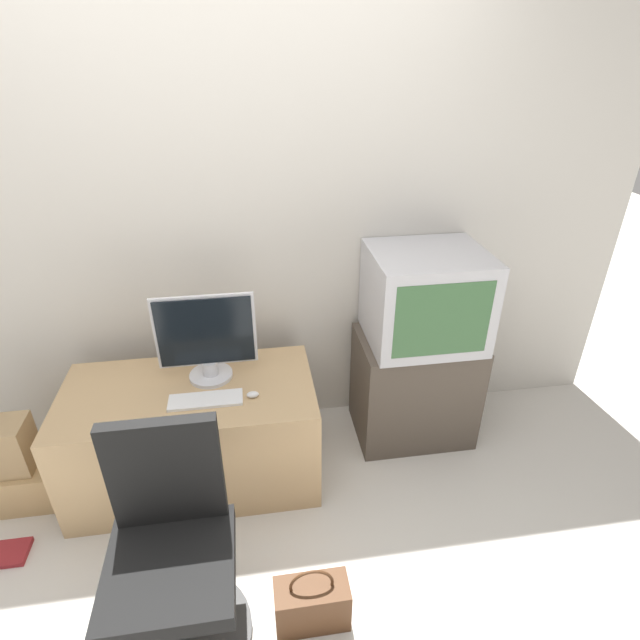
{
  "coord_description": "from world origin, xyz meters",
  "views": [
    {
      "loc": [
        0.1,
        -1.13,
        2.01
      ],
      "look_at": [
        0.42,
        0.99,
        0.81
      ],
      "focal_mm": 28.0,
      "sensor_mm": 36.0,
      "label": 1
    }
  ],
  "objects_px": {
    "main_monitor": "(206,339)",
    "handbag": "(312,603)",
    "mouse": "(253,395)",
    "crt_tv": "(425,297)",
    "book": "(8,554)",
    "cardboard_box_lower": "(25,482)",
    "office_chair": "(173,560)",
    "keyboard": "(206,400)"
  },
  "relations": [
    {
      "from": "mouse",
      "to": "book",
      "type": "height_order",
      "value": "mouse"
    },
    {
      "from": "main_monitor",
      "to": "crt_tv",
      "type": "bearing_deg",
      "value": 4.83
    },
    {
      "from": "mouse",
      "to": "cardboard_box_lower",
      "type": "bearing_deg",
      "value": 175.99
    },
    {
      "from": "keyboard",
      "to": "office_chair",
      "type": "xyz_separation_m",
      "value": [
        -0.1,
        -0.68,
        -0.18
      ]
    },
    {
      "from": "keyboard",
      "to": "cardboard_box_lower",
      "type": "xyz_separation_m",
      "value": [
        -0.94,
        0.08,
        -0.46
      ]
    },
    {
      "from": "mouse",
      "to": "cardboard_box_lower",
      "type": "height_order",
      "value": "mouse"
    },
    {
      "from": "main_monitor",
      "to": "mouse",
      "type": "bearing_deg",
      "value": -44.55
    },
    {
      "from": "main_monitor",
      "to": "handbag",
      "type": "xyz_separation_m",
      "value": [
        0.37,
        -0.94,
        -0.67
      ]
    },
    {
      "from": "keyboard",
      "to": "cardboard_box_lower",
      "type": "relative_size",
      "value": 1.04
    },
    {
      "from": "crt_tv",
      "to": "office_chair",
      "type": "height_order",
      "value": "crt_tv"
    },
    {
      "from": "book",
      "to": "main_monitor",
      "type": "bearing_deg",
      "value": 25.49
    },
    {
      "from": "main_monitor",
      "to": "keyboard",
      "type": "height_order",
      "value": "main_monitor"
    },
    {
      "from": "crt_tv",
      "to": "book",
      "type": "bearing_deg",
      "value": -165.17
    },
    {
      "from": "mouse",
      "to": "main_monitor",
      "type": "bearing_deg",
      "value": 135.45
    },
    {
      "from": "cardboard_box_lower",
      "to": "handbag",
      "type": "height_order",
      "value": "handbag"
    },
    {
      "from": "main_monitor",
      "to": "crt_tv",
      "type": "xyz_separation_m",
      "value": [
        1.11,
        0.09,
        0.09
      ]
    },
    {
      "from": "keyboard",
      "to": "book",
      "type": "height_order",
      "value": "keyboard"
    },
    {
      "from": "crt_tv",
      "to": "office_chair",
      "type": "distance_m",
      "value": 1.64
    },
    {
      "from": "crt_tv",
      "to": "office_chair",
      "type": "xyz_separation_m",
      "value": [
        -1.23,
        -0.96,
        -0.49
      ]
    },
    {
      "from": "crt_tv",
      "to": "handbag",
      "type": "xyz_separation_m",
      "value": [
        -0.74,
        -1.03,
        -0.76
      ]
    },
    {
      "from": "main_monitor",
      "to": "keyboard",
      "type": "xyz_separation_m",
      "value": [
        -0.02,
        -0.19,
        -0.21
      ]
    },
    {
      "from": "keyboard",
      "to": "handbag",
      "type": "distance_m",
      "value": 0.96
    },
    {
      "from": "mouse",
      "to": "crt_tv",
      "type": "distance_m",
      "value": 1.0
    },
    {
      "from": "keyboard",
      "to": "mouse",
      "type": "distance_m",
      "value": 0.22
    },
    {
      "from": "main_monitor",
      "to": "book",
      "type": "xyz_separation_m",
      "value": [
        -0.94,
        -0.45,
        -0.77
      ]
    },
    {
      "from": "main_monitor",
      "to": "office_chair",
      "type": "distance_m",
      "value": 0.97
    },
    {
      "from": "main_monitor",
      "to": "cardboard_box_lower",
      "type": "relative_size",
      "value": 1.46
    },
    {
      "from": "mouse",
      "to": "book",
      "type": "bearing_deg",
      "value": -167.49
    },
    {
      "from": "main_monitor",
      "to": "cardboard_box_lower",
      "type": "xyz_separation_m",
      "value": [
        -0.95,
        -0.11,
        -0.68
      ]
    },
    {
      "from": "mouse",
      "to": "office_chair",
      "type": "relative_size",
      "value": 0.06
    },
    {
      "from": "mouse",
      "to": "handbag",
      "type": "distance_m",
      "value": 0.89
    },
    {
      "from": "office_chair",
      "to": "handbag",
      "type": "bearing_deg",
      "value": -7.54
    },
    {
      "from": "mouse",
      "to": "cardboard_box_lower",
      "type": "xyz_separation_m",
      "value": [
        -1.15,
        0.08,
        -0.47
      ]
    },
    {
      "from": "office_chair",
      "to": "handbag",
      "type": "height_order",
      "value": "office_chair"
    },
    {
      "from": "mouse",
      "to": "crt_tv",
      "type": "height_order",
      "value": "crt_tv"
    },
    {
      "from": "book",
      "to": "crt_tv",
      "type": "bearing_deg",
      "value": 14.83
    },
    {
      "from": "office_chair",
      "to": "handbag",
      "type": "distance_m",
      "value": 0.57
    },
    {
      "from": "cardboard_box_lower",
      "to": "handbag",
      "type": "distance_m",
      "value": 1.56
    },
    {
      "from": "office_chair",
      "to": "cardboard_box_lower",
      "type": "xyz_separation_m",
      "value": [
        -0.83,
        0.76,
        -0.28
      ]
    },
    {
      "from": "main_monitor",
      "to": "book",
      "type": "relative_size",
      "value": 2.69
    },
    {
      "from": "cardboard_box_lower",
      "to": "keyboard",
      "type": "bearing_deg",
      "value": -4.87
    },
    {
      "from": "mouse",
      "to": "crt_tv",
      "type": "relative_size",
      "value": 0.1
    }
  ]
}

